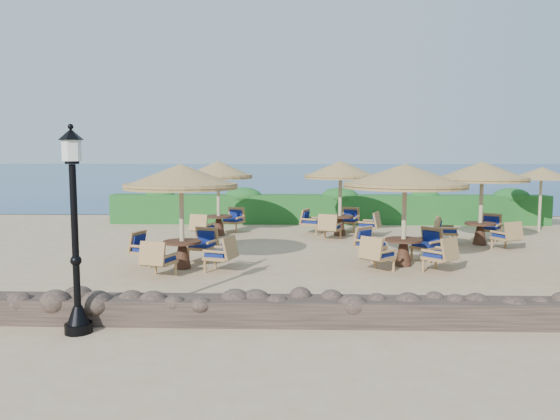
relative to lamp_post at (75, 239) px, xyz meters
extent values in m
plane|color=tan|center=(4.80, 6.80, -1.55)|extent=(120.00, 120.00, 0.00)
plane|color=navy|center=(4.80, 76.80, -1.55)|extent=(160.00, 160.00, 0.00)
cube|color=#194F1E|center=(4.80, 14.00, -0.95)|extent=(18.00, 0.90, 1.20)
cube|color=brown|center=(4.80, 0.60, -1.33)|extent=(15.00, 0.65, 0.44)
cylinder|color=black|center=(0.00, 0.00, -1.47)|extent=(0.44, 0.44, 0.16)
cone|color=black|center=(0.00, 0.00, -1.25)|extent=(0.36, 0.36, 0.30)
cylinder|color=black|center=(0.00, 0.00, 0.00)|extent=(0.11, 0.11, 2.40)
cylinder|color=silver|center=(0.00, 0.00, 1.43)|extent=(0.30, 0.30, 0.36)
cone|color=black|center=(0.00, 0.00, 1.67)|extent=(0.40, 0.40, 0.18)
cylinder|color=tan|center=(12.60, 12.00, -0.45)|extent=(0.10, 0.10, 2.20)
cone|color=olive|center=(12.60, 12.00, 0.63)|extent=(2.30, 2.30, 0.45)
cylinder|color=tan|center=(0.65, 5.01, -0.35)|extent=(0.12, 0.12, 2.40)
cone|color=olive|center=(0.65, 5.01, 0.83)|extent=(2.89, 2.89, 0.55)
cylinder|color=olive|center=(0.65, 5.01, 0.55)|extent=(2.83, 2.83, 0.14)
cylinder|color=#462819|center=(0.65, 5.01, -0.87)|extent=(0.96, 0.96, 0.06)
cone|color=#462819|center=(0.65, 5.01, -1.22)|extent=(0.44, 0.44, 0.64)
cylinder|color=tan|center=(6.32, 5.53, -0.35)|extent=(0.12, 0.12, 2.40)
cone|color=olive|center=(6.32, 5.53, 0.83)|extent=(3.21, 3.21, 0.55)
cylinder|color=olive|center=(6.32, 5.53, 0.55)|extent=(3.14, 3.14, 0.14)
cylinder|color=#462819|center=(6.32, 5.53, -0.87)|extent=(0.96, 0.96, 0.06)
cone|color=#462819|center=(6.32, 5.53, -1.22)|extent=(0.44, 0.44, 0.64)
cylinder|color=tan|center=(0.76, 10.57, -0.35)|extent=(0.12, 0.12, 2.40)
cone|color=olive|center=(0.76, 10.57, 0.83)|extent=(2.44, 2.44, 0.55)
cylinder|color=olive|center=(0.76, 10.57, 0.55)|extent=(2.39, 2.39, 0.14)
cylinder|color=#462819|center=(0.76, 10.57, -0.87)|extent=(0.96, 0.96, 0.06)
cone|color=#462819|center=(0.76, 10.57, -1.22)|extent=(0.44, 0.44, 0.64)
cylinder|color=tan|center=(5.07, 10.74, -0.35)|extent=(0.12, 0.12, 2.40)
cone|color=olive|center=(5.07, 10.74, 0.83)|extent=(2.58, 2.58, 0.55)
cylinder|color=olive|center=(5.07, 10.74, 0.55)|extent=(2.53, 2.53, 0.14)
cylinder|color=#462819|center=(5.07, 10.74, -0.87)|extent=(0.96, 0.96, 0.06)
cone|color=#462819|center=(5.07, 10.74, -1.22)|extent=(0.44, 0.44, 0.64)
cylinder|color=tan|center=(9.40, 8.92, -0.35)|extent=(0.12, 0.12, 2.40)
cone|color=olive|center=(9.40, 8.92, 0.83)|extent=(2.88, 2.88, 0.55)
cylinder|color=olive|center=(9.40, 8.92, 0.55)|extent=(2.82, 2.82, 0.14)
cylinder|color=#462819|center=(9.40, 8.92, -0.87)|extent=(0.96, 0.96, 0.06)
cone|color=#462819|center=(9.40, 8.92, -1.22)|extent=(0.44, 0.44, 0.64)
camera|label=1|loc=(3.58, -8.54, 1.38)|focal=35.00mm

